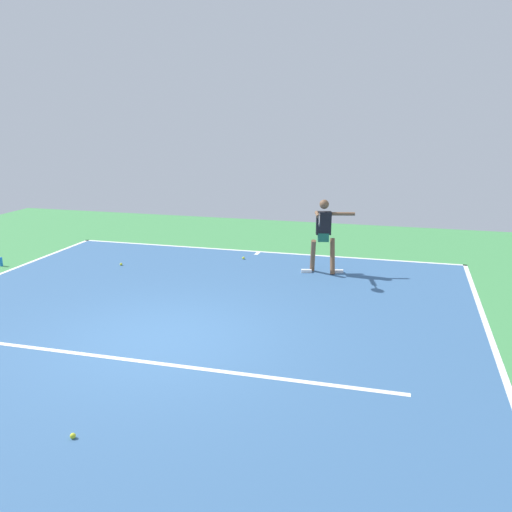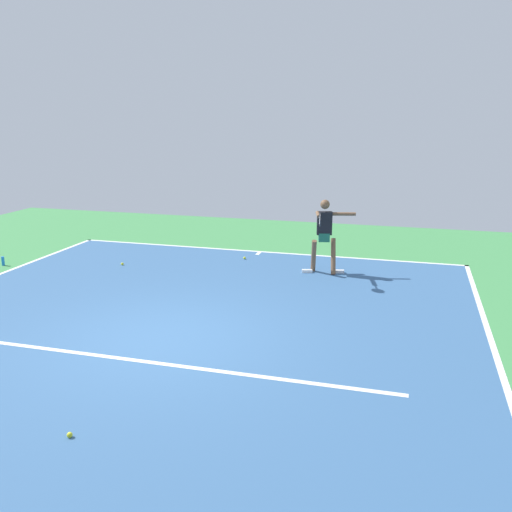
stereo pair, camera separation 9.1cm
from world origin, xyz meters
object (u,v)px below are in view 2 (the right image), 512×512
(water_bottle, at_px, (3,261))
(tennis_player, at_px, (325,232))
(tennis_ball_centre_court, at_px, (245,258))
(tennis_ball_by_baseline, at_px, (122,264))
(tennis_ball_far_corner, at_px, (70,435))

(water_bottle, bearing_deg, tennis_player, -169.16)
(tennis_ball_centre_court, xyz_separation_m, water_bottle, (5.50, 2.19, 0.08))
(tennis_ball_by_baseline, distance_m, water_bottle, 2.91)
(tennis_player, distance_m, tennis_ball_by_baseline, 4.99)
(tennis_ball_far_corner, relative_size, tennis_ball_by_baseline, 1.00)
(water_bottle, bearing_deg, tennis_ball_far_corner, 134.46)
(tennis_player, xyz_separation_m, tennis_ball_centre_court, (2.14, -0.73, -0.95))
(tennis_ball_by_baseline, bearing_deg, tennis_ball_centre_court, -153.21)
(water_bottle, bearing_deg, tennis_ball_by_baseline, -163.66)
(tennis_ball_far_corner, bearing_deg, tennis_ball_centre_court, -87.02)
(tennis_ball_by_baseline, bearing_deg, tennis_ball_far_corner, 114.61)
(tennis_ball_centre_court, bearing_deg, tennis_ball_far_corner, 92.98)
(tennis_ball_centre_court, bearing_deg, tennis_ball_by_baseline, 26.79)
(tennis_ball_far_corner, distance_m, water_bottle, 8.47)
(tennis_ball_far_corner, relative_size, water_bottle, 0.30)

